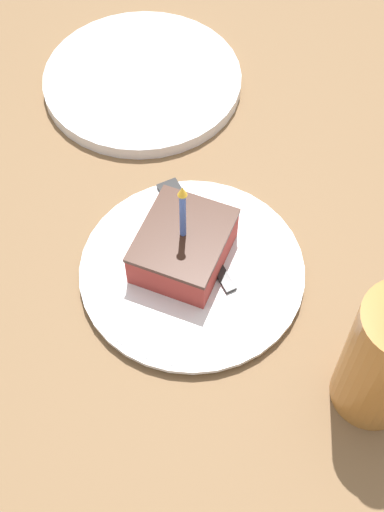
{
  "coord_description": "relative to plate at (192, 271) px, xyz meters",
  "views": [
    {
      "loc": [
        0.16,
        -0.35,
        0.65
      ],
      "look_at": [
        0.01,
        0.02,
        0.04
      ],
      "focal_mm": 50.0,
      "sensor_mm": 36.0,
      "label": 1
    }
  ],
  "objects": [
    {
      "name": "ground_plane",
      "position": [
        -0.01,
        -0.02,
        -0.03
      ],
      "size": [
        2.4,
        2.4,
        0.04
      ],
      "color": "brown",
      "rests_on": "ground"
    },
    {
      "name": "side_plate",
      "position": [
        -0.17,
        0.24,
        0.0
      ],
      "size": [
        0.25,
        0.25,
        0.02
      ],
      "color": "silver",
      "rests_on": "ground_plane"
    },
    {
      "name": "fork",
      "position": [
        -0.02,
        0.05,
        0.01
      ],
      "size": [
        0.13,
        0.12,
        0.0
      ],
      "color": "#262626",
      "rests_on": "plate"
    },
    {
      "name": "plate",
      "position": [
        0.0,
        0.0,
        0.0
      ],
      "size": [
        0.24,
        0.24,
        0.01
      ],
      "color": "silver",
      "rests_on": "ground_plane"
    },
    {
      "name": "cake_slice",
      "position": [
        -0.02,
        0.01,
        0.03
      ],
      "size": [
        0.09,
        0.1,
        0.12
      ],
      "color": "#99332D",
      "rests_on": "plate"
    }
  ]
}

